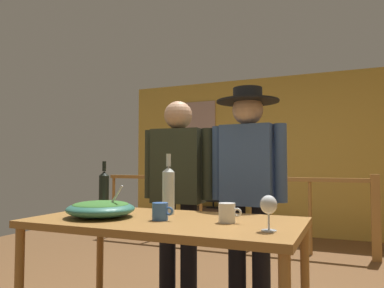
# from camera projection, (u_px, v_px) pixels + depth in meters

# --- Properties ---
(back_wall) EXTENTS (5.63, 0.10, 2.53)m
(back_wall) POSITION_uv_depth(u_px,v_px,m) (293.00, 155.00, 5.80)
(back_wall) COLOR gold
(back_wall) RESTS_ON ground_plane
(framed_picture) EXTENTS (0.68, 0.03, 0.67)m
(framed_picture) POSITION_uv_depth(u_px,v_px,m) (197.00, 121.00, 6.41)
(framed_picture) COLOR #B69691
(stair_railing) EXTENTS (3.75, 0.10, 1.00)m
(stair_railing) POSITION_uv_depth(u_px,v_px,m) (266.00, 200.00, 4.76)
(stair_railing) COLOR #9E6B33
(stair_railing) RESTS_ON ground_plane
(tv_console) EXTENTS (0.90, 0.40, 0.41)m
(tv_console) POSITION_uv_depth(u_px,v_px,m) (213.00, 221.00, 5.90)
(tv_console) COLOR #38281E
(tv_console) RESTS_ON ground_plane
(flat_screen_tv) EXTENTS (0.54, 0.12, 0.40)m
(flat_screen_tv) POSITION_uv_depth(u_px,v_px,m) (213.00, 193.00, 5.89)
(flat_screen_tv) COLOR black
(flat_screen_tv) RESTS_ON tv_console
(serving_table) EXTENTS (1.51, 0.79, 0.81)m
(serving_table) POSITION_uv_depth(u_px,v_px,m) (165.00, 233.00, 2.06)
(serving_table) COLOR #9E6B33
(serving_table) RESTS_ON ground_plane
(salad_bowl) EXTENTS (0.40, 0.40, 0.20)m
(salad_bowl) POSITION_uv_depth(u_px,v_px,m) (101.00, 208.00, 2.13)
(salad_bowl) COLOR #337060
(salad_bowl) RESTS_ON serving_table
(wine_glass) EXTENTS (0.08, 0.08, 0.17)m
(wine_glass) POSITION_uv_depth(u_px,v_px,m) (269.00, 206.00, 1.69)
(wine_glass) COLOR silver
(wine_glass) RESTS_ON serving_table
(wine_bottle_clear) EXTENTS (0.08, 0.08, 0.37)m
(wine_bottle_clear) POSITION_uv_depth(u_px,v_px,m) (168.00, 189.00, 2.27)
(wine_bottle_clear) COLOR silver
(wine_bottle_clear) RESTS_ON serving_table
(wine_bottle_dark) EXTENTS (0.07, 0.07, 0.33)m
(wine_bottle_dark) POSITION_uv_depth(u_px,v_px,m) (104.00, 189.00, 2.52)
(wine_bottle_dark) COLOR black
(wine_bottle_dark) RESTS_ON serving_table
(mug_blue) EXTENTS (0.12, 0.09, 0.10)m
(mug_blue) POSITION_uv_depth(u_px,v_px,m) (160.00, 211.00, 2.02)
(mug_blue) COLOR #3866B2
(mug_blue) RESTS_ON serving_table
(mug_white) EXTENTS (0.13, 0.09, 0.10)m
(mug_white) POSITION_uv_depth(u_px,v_px,m) (227.00, 213.00, 1.93)
(mug_white) COLOR white
(mug_white) RESTS_ON serving_table
(person_standing_left) EXTENTS (0.58, 0.24, 1.62)m
(person_standing_left) POSITION_uv_depth(u_px,v_px,m) (178.00, 185.00, 2.89)
(person_standing_left) COLOR black
(person_standing_left) RESTS_ON ground_plane
(person_standing_right) EXTENTS (0.56, 0.46, 1.69)m
(person_standing_right) POSITION_uv_depth(u_px,v_px,m) (248.00, 180.00, 2.67)
(person_standing_right) COLOR black
(person_standing_right) RESTS_ON ground_plane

